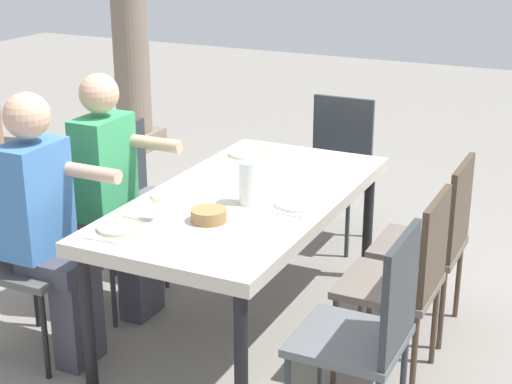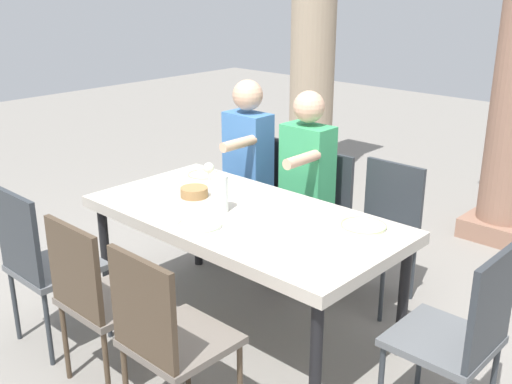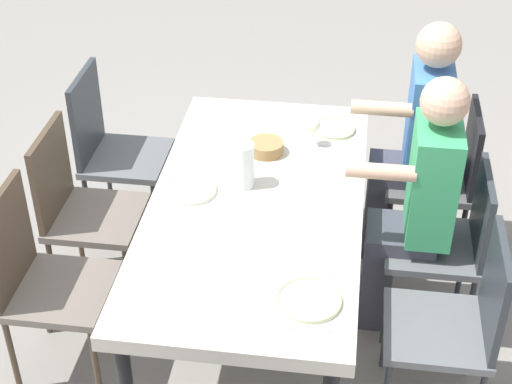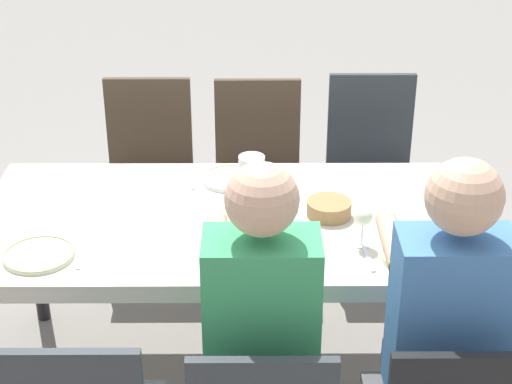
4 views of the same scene
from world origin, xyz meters
name	(u,v)px [view 3 (image 3 of 4)]	position (x,y,z in m)	size (l,w,h in m)	color
ground_plane	(256,323)	(0.00, 0.00, 0.00)	(16.00, 16.00, 0.00)	gray
dining_table	(256,212)	(0.00, 0.00, 0.69)	(1.86, 0.95, 0.75)	beige
chair_west_north	(444,173)	(-0.70, 0.89, 0.53)	(0.44, 0.44, 0.89)	#4F4F50
chair_west_south	(110,144)	(-0.70, -0.90, 0.55)	(0.44, 0.44, 0.97)	#5B5E61
chair_mid_north	(450,239)	(-0.14, 0.89, 0.52)	(0.44, 0.44, 0.88)	#5B5E61
chair_mid_south	(79,204)	(-0.14, -0.90, 0.54)	(0.44, 0.44, 0.94)	#6A6158
chair_east_north	(459,319)	(0.39, 0.90, 0.52)	(0.44, 0.44, 0.91)	#5B5E61
chair_east_south	(40,275)	(0.39, -0.90, 0.54)	(0.44, 0.44, 0.95)	#6A6158
diner_woman_green	(414,137)	(-0.69, 0.72, 0.73)	(0.35, 0.50, 1.35)	#3F3F4C
diner_man_white	(416,201)	(-0.14, 0.71, 0.72)	(0.35, 0.49, 1.34)	#3F3F4C
plate_0	(334,129)	(-0.67, 0.31, 0.76)	(0.21, 0.21, 0.02)	silver
wine_glass_0	(313,126)	(-0.51, 0.21, 0.86)	(0.07, 0.07, 0.15)	white
fork_0	(336,115)	(-0.82, 0.31, 0.75)	(0.02, 0.17, 0.01)	silver
spoon_0	(333,145)	(-0.52, 0.31, 0.75)	(0.02, 0.17, 0.01)	silver
plate_1	(190,190)	(-0.03, -0.31, 0.76)	(0.24, 0.24, 0.02)	white
fork_1	(197,173)	(-0.18, -0.31, 0.75)	(0.02, 0.17, 0.01)	silver
spoon_1	(183,210)	(0.12, -0.31, 0.75)	(0.02, 0.17, 0.01)	silver
plate_2	(309,300)	(0.63, 0.29, 0.76)	(0.25, 0.25, 0.02)	silver
fork_2	(312,276)	(0.48, 0.29, 0.75)	(0.02, 0.17, 0.01)	silver
spoon_2	(306,329)	(0.78, 0.29, 0.75)	(0.02, 0.17, 0.01)	silver
water_pitcher	(243,167)	(-0.11, -0.07, 0.85)	(0.10, 0.10, 0.22)	white
bread_basket	(266,147)	(-0.41, -0.01, 0.78)	(0.17, 0.17, 0.06)	#9E7547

